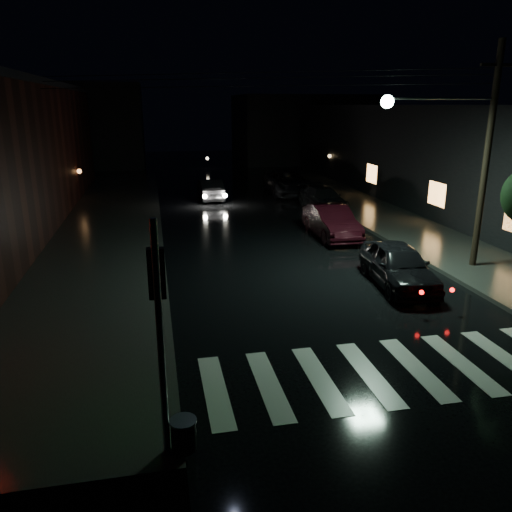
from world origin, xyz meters
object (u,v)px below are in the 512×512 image
parked_car_b (331,222)px  parked_car_c (323,198)px  parked_car_a (398,265)px  parked_car_d (289,182)px  oncoming_car (210,189)px

parked_car_b → parked_car_c: (1.76, 6.32, -0.09)m
parked_car_a → parked_car_c: bearing=88.2°
parked_car_b → parked_car_d: 11.94m
parked_car_b → oncoming_car: 11.76m
parked_car_c → parked_car_d: bearing=92.4°
parked_car_c → parked_car_a: bearing=-101.6°
parked_car_b → parked_car_d: bearing=85.2°
parked_car_c → oncoming_car: bearing=139.8°
parked_car_b → parked_car_d: parked_car_d is taller
parked_car_d → parked_car_c: bearing=-81.7°
parked_car_b → oncoming_car: bearing=112.9°
parked_car_a → parked_car_b: parked_car_b is taller
parked_car_a → parked_car_b: (0.00, 6.69, 0.01)m
parked_car_b → parked_car_c: bearing=75.1°
parked_car_b → oncoming_car: parked_car_b is taller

